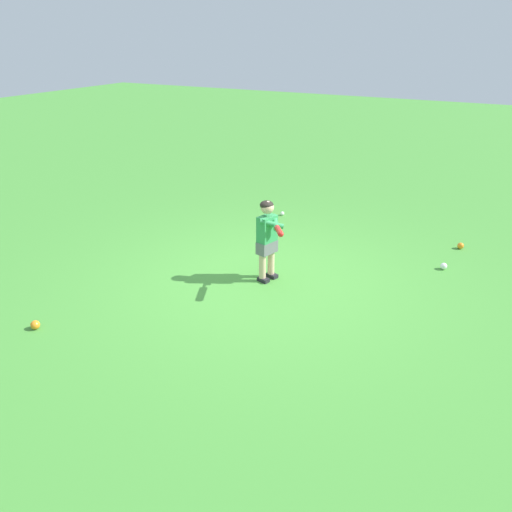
% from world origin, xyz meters
% --- Properties ---
extents(ground_plane, '(40.00, 40.00, 0.00)m').
position_xyz_m(ground_plane, '(0.00, 0.00, 0.00)').
color(ground_plane, '#479338').
extents(child_batter, '(0.55, 0.64, 1.08)m').
position_xyz_m(child_batter, '(-0.01, -0.05, 0.65)').
color(child_batter, '#232328').
rests_on(child_batter, ground).
extents(play_ball_far_right, '(0.07, 0.07, 0.07)m').
position_xyz_m(play_ball_far_right, '(0.90, -2.45, 0.04)').
color(play_ball_far_right, white).
rests_on(play_ball_far_right, ground).
extents(play_ball_near_batter, '(0.10, 0.10, 0.10)m').
position_xyz_m(play_ball_near_batter, '(1.70, 2.22, 0.05)').
color(play_ball_near_batter, orange).
rests_on(play_ball_near_batter, ground).
extents(play_ball_behind_batter, '(0.09, 0.09, 0.09)m').
position_xyz_m(play_ball_behind_batter, '(-2.01, -1.47, 0.05)').
color(play_ball_behind_batter, white).
rests_on(play_ball_behind_batter, ground).
extents(play_ball_far_left, '(0.10, 0.10, 0.10)m').
position_xyz_m(play_ball_far_left, '(-2.11, -2.34, 0.05)').
color(play_ball_far_left, orange).
rests_on(play_ball_far_left, ground).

